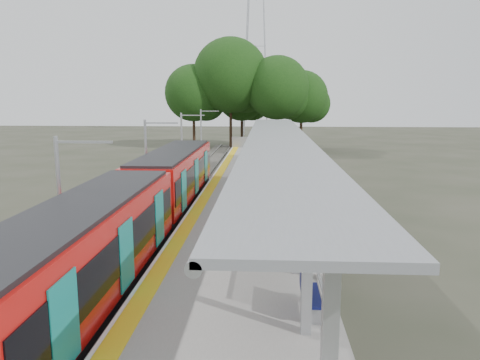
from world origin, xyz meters
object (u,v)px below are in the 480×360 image
at_px(bench_mid, 288,210).
at_px(info_pillar_far, 279,191).
at_px(train, 143,203).
at_px(bench_far, 286,162).
at_px(info_pillar_near, 283,204).
at_px(bench_near, 307,292).
at_px(litter_bin, 275,203).

bearing_deg(bench_mid, info_pillar_far, 95.01).
distance_m(train, bench_far, 19.12).
height_order(info_pillar_near, info_pillar_far, info_pillar_near).
relative_size(train, bench_far, 19.99).
bearing_deg(info_pillar_near, bench_near, -65.48).
distance_m(bench_near, bench_far, 25.98).
height_order(bench_near, info_pillar_near, info_pillar_near).
distance_m(bench_mid, info_pillar_far, 3.87).
bearing_deg(bench_far, bench_mid, -108.00).
bearing_deg(bench_near, bench_far, 89.15).
bearing_deg(bench_mid, litter_bin, 104.34).
bearing_deg(litter_bin, info_pillar_far, 82.25).
distance_m(train, bench_near, 10.59).
relative_size(train, info_pillar_far, 16.88).
bearing_deg(info_pillar_far, train, -159.14).
height_order(bench_near, info_pillar_far, info_pillar_far).
bearing_deg(bench_near, litter_bin, 93.58).
bearing_deg(bench_far, info_pillar_near, -108.72).
bearing_deg(info_pillar_near, bench_far, 109.53).
xyz_separation_m(bench_near, bench_mid, (-0.14, 9.06, 0.02)).
bearing_deg(train, info_pillar_far, 37.01).
bearing_deg(info_pillar_far, bench_mid, -102.00).
height_order(bench_far, info_pillar_near, info_pillar_near).
relative_size(train, bench_mid, 16.17).
height_order(train, info_pillar_far, train).
height_order(train, info_pillar_near, train).
xyz_separation_m(train, bench_far, (7.12, 17.73, -0.58)).
distance_m(bench_near, info_pillar_near, 9.27).
xyz_separation_m(bench_mid, litter_bin, (-0.51, 2.14, -0.17)).
relative_size(bench_near, bench_mid, 0.96).
bearing_deg(train, bench_far, 68.12).
bearing_deg(info_pillar_near, bench_mid, -22.28).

